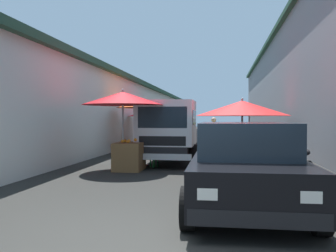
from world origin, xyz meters
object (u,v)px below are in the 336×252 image
(delivery_truck, at_px, (170,133))
(plastic_stool, at_px, (154,157))
(fruit_stall_mid_lane, at_px, (243,114))
(fruit_stall_far_right, at_px, (146,110))
(vendor_by_crates, at_px, (163,130))
(fruit_stall_near_right, at_px, (249,114))
(vendor_in_shade, at_px, (214,133))
(fruit_stall_far_left, at_px, (152,117))
(parked_scooter, at_px, (298,158))
(fruit_stall_near_left, at_px, (124,111))
(hatchback_car, at_px, (245,164))

(delivery_truck, relative_size, plastic_stool, 11.33)
(fruit_stall_mid_lane, bearing_deg, fruit_stall_far_right, 35.70)
(fruit_stall_far_right, relative_size, vendor_by_crates, 1.72)
(fruit_stall_far_right, relative_size, fruit_stall_near_right, 1.05)
(vendor_in_shade, relative_size, plastic_stool, 3.61)
(fruit_stall_far_left, xyz_separation_m, fruit_stall_near_right, (-1.08, -4.85, 0.15))
(parked_scooter, bearing_deg, plastic_stool, 80.01)
(fruit_stall_mid_lane, relative_size, plastic_stool, 5.94)
(fruit_stall_near_left, xyz_separation_m, parked_scooter, (0.09, -4.89, -1.29))
(fruit_stall_far_right, bearing_deg, fruit_stall_far_left, 5.57)
(vendor_in_shade, relative_size, parked_scooter, 0.94)
(vendor_by_crates, bearing_deg, fruit_stall_near_left, -176.92)
(fruit_stall_mid_lane, bearing_deg, delivery_truck, 53.98)
(fruit_stall_mid_lane, relative_size, vendor_by_crates, 1.70)
(delivery_truck, relative_size, vendor_in_shade, 3.14)
(hatchback_car, height_order, vendor_by_crates, vendor_by_crates)
(fruit_stall_mid_lane, height_order, fruit_stall_far_right, fruit_stall_far_right)
(hatchback_car, bearing_deg, vendor_in_shade, 4.76)
(fruit_stall_near_right, height_order, plastic_stool, fruit_stall_near_right)
(fruit_stall_mid_lane, relative_size, vendor_in_shade, 1.65)
(fruit_stall_far_left, bearing_deg, fruit_stall_far_right, -174.43)
(plastic_stool, bearing_deg, fruit_stall_mid_lane, -107.43)
(parked_scooter, bearing_deg, vendor_by_crates, 28.29)
(fruit_stall_near_left, xyz_separation_m, vendor_in_shade, (5.20, -2.47, -0.84))
(fruit_stall_mid_lane, xyz_separation_m, fruit_stall_far_right, (5.51, 3.96, 0.27))
(fruit_stall_mid_lane, relative_size, parked_scooter, 1.54)
(fruit_stall_near_left, bearing_deg, fruit_stall_far_right, 5.76)
(vendor_by_crates, bearing_deg, plastic_stool, -172.27)
(fruit_stall_far_left, xyz_separation_m, fruit_stall_near_left, (-8.05, -0.80, 0.15))
(plastic_stool, bearing_deg, fruit_stall_far_right, 15.30)
(fruit_stall_far_right, xyz_separation_m, fruit_stall_near_left, (-5.49, -0.55, -0.19))
(vendor_in_shade, bearing_deg, fruit_stall_near_right, -41.90)
(fruit_stall_mid_lane, relative_size, fruit_stall_near_right, 1.03)
(fruit_stall_mid_lane, bearing_deg, fruit_stall_far_left, 27.55)
(fruit_stall_far_right, relative_size, fruit_stall_far_left, 1.06)
(fruit_stall_near_left, distance_m, delivery_truck, 2.11)
(delivery_truck, bearing_deg, fruit_stall_far_left, 16.58)
(fruit_stall_near_right, relative_size, vendor_by_crates, 1.64)
(delivery_truck, height_order, vendor_by_crates, delivery_truck)
(hatchback_car, xyz_separation_m, vendor_in_shade, (9.10, 0.76, 0.16))
(fruit_stall_near_right, distance_m, hatchback_car, 10.94)
(fruit_stall_far_left, xyz_separation_m, delivery_truck, (-6.39, -1.90, -0.54))
(delivery_truck, bearing_deg, fruit_stall_far_right, 23.33)
(fruit_stall_mid_lane, xyz_separation_m, vendor_in_shade, (5.23, 0.94, -0.75))
(fruit_stall_near_right, bearing_deg, plastic_stool, 151.59)
(fruit_stall_near_left, height_order, vendor_by_crates, fruit_stall_near_left)
(vendor_by_crates, distance_m, vendor_in_shade, 5.82)
(fruit_stall_mid_lane, bearing_deg, hatchback_car, 177.35)
(fruit_stall_near_left, height_order, parked_scooter, fruit_stall_near_left)
(hatchback_car, bearing_deg, fruit_stall_far_left, 18.64)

